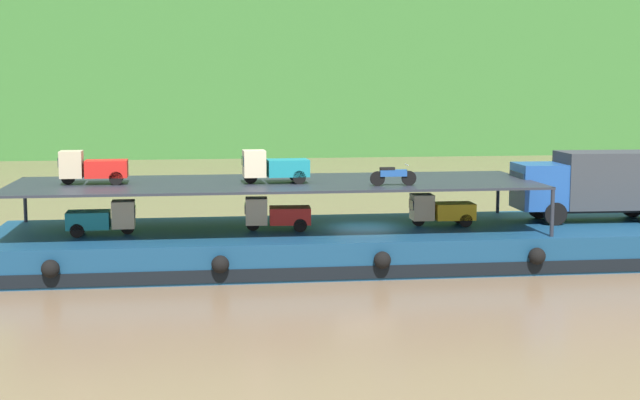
% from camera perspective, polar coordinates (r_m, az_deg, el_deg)
% --- Properties ---
extents(ground_plane, '(400.00, 400.00, 0.00)m').
position_cam_1_polar(ground_plane, '(38.60, 2.81, -3.93)').
color(ground_plane, '#7F664C').
extents(cargo_barge, '(31.08, 8.18, 1.50)m').
position_cam_1_polar(cargo_barge, '(38.44, 2.82, -2.84)').
color(cargo_barge, navy).
rests_on(cargo_barge, ground).
extents(covered_lorry, '(7.90, 2.46, 3.10)m').
position_cam_1_polar(covered_lorry, '(41.63, 17.20, 1.03)').
color(covered_lorry, '#1E4C99').
rests_on(covered_lorry, cargo_barge).
extents(cargo_rack, '(21.88, 6.84, 2.00)m').
position_cam_1_polar(cargo_rack, '(37.59, -2.87, 1.07)').
color(cargo_rack, '#232833').
rests_on(cargo_rack, cargo_barge).
extents(mini_truck_lower_stern, '(2.77, 1.24, 1.38)m').
position_cam_1_polar(mini_truck_lower_stern, '(37.29, -13.71, -1.12)').
color(mini_truck_lower_stern, teal).
rests_on(mini_truck_lower_stern, cargo_barge).
extents(mini_truck_lower_aft, '(2.79, 1.29, 1.38)m').
position_cam_1_polar(mini_truck_lower_aft, '(37.37, -2.80, -0.90)').
color(mini_truck_lower_aft, red).
rests_on(mini_truck_lower_aft, cargo_barge).
extents(mini_truck_lower_mid, '(2.76, 1.23, 1.38)m').
position_cam_1_polar(mini_truck_lower_mid, '(38.91, 7.72, -0.62)').
color(mini_truck_lower_mid, gold).
rests_on(mini_truck_lower_mid, cargo_barge).
extents(mini_truck_upper_stern, '(2.77, 1.25, 1.38)m').
position_cam_1_polar(mini_truck_upper_stern, '(37.82, -14.32, 2.03)').
color(mini_truck_upper_stern, red).
rests_on(mini_truck_upper_stern, cargo_rack).
extents(mini_truck_upper_mid, '(2.78, 1.28, 1.38)m').
position_cam_1_polar(mini_truck_upper_mid, '(37.05, -2.94, 2.14)').
color(mini_truck_upper_mid, teal).
rests_on(mini_truck_upper_mid, cargo_rack).
extents(motorcycle_upper_port, '(1.90, 0.55, 0.87)m').
position_cam_1_polar(motorcycle_upper_port, '(36.17, 4.67, 1.59)').
color(motorcycle_upper_port, black).
rests_on(motorcycle_upper_port, cargo_rack).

